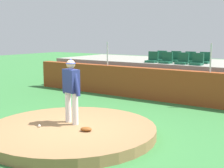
{
  "coord_description": "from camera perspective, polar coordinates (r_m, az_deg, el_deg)",
  "views": [
    {
      "loc": [
        5.56,
        -6.14,
        2.71
      ],
      "look_at": [
        0.0,
        1.94,
        1.17
      ],
      "focal_mm": 50.52,
      "sensor_mm": 36.0,
      "label": 1
    }
  ],
  "objects": [
    {
      "name": "fence_post_left",
      "position": [
        14.35,
        -0.83,
        5.54
      ],
      "size": [
        0.06,
        0.06,
        1.07
      ],
      "primitive_type": "cylinder",
      "color": "silver",
      "rests_on": "brick_barrier"
    },
    {
      "name": "fence_post_right",
      "position": [
        12.25,
        17.45,
        4.55
      ],
      "size": [
        0.06,
        0.06,
        1.07
      ],
      "primitive_type": "cylinder",
      "color": "silver",
      "rests_on": "brick_barrier"
    },
    {
      "name": "bleacher_platform",
      "position": [
        15.59,
        13.36,
        1.37
      ],
      "size": [
        13.2,
        4.16,
        1.45
      ],
      "primitive_type": "cube",
      "color": "gray",
      "rests_on": "ground_plane"
    },
    {
      "name": "stadium_chair_5",
      "position": [
        15.01,
        11.37,
        4.53
      ],
      "size": [
        0.48,
        0.44,
        0.5
      ],
      "rotation": [
        0.0,
        0.0,
        3.14
      ],
      "color": "#165038",
      "rests_on": "bleacher_platform"
    },
    {
      "name": "baseball",
      "position": [
        8.68,
        -13.02,
        -7.39
      ],
      "size": [
        0.07,
        0.07,
        0.07
      ],
      "primitive_type": "sphere",
      "color": "white",
      "rests_on": "pitchers_mound"
    },
    {
      "name": "brick_barrier",
      "position": [
        13.1,
        8.97,
        -0.17
      ],
      "size": [
        13.45,
        0.4,
        1.32
      ],
      "primitive_type": "cube",
      "color": "brown",
      "rests_on": "ground_plane"
    },
    {
      "name": "fielding_glove",
      "position": [
        8.13,
        -4.71,
        -8.16
      ],
      "size": [
        0.35,
        0.3,
        0.11
      ],
      "primitive_type": "ellipsoid",
      "rotation": [
        0.0,
        0.0,
        3.55
      ],
      "color": "brown",
      "rests_on": "pitchers_mound"
    },
    {
      "name": "pitcher",
      "position": [
        8.69,
        -7.39,
        -0.4
      ],
      "size": [
        0.8,
        0.38,
        1.8
      ],
      "rotation": [
        0.0,
        0.0,
        -0.27
      ],
      "color": "silver",
      "rests_on": "pitchers_mound"
    },
    {
      "name": "pitchers_mound",
      "position": [
        8.67,
        -7.36,
        -8.41
      ],
      "size": [
        4.58,
        4.58,
        0.27
      ],
      "primitive_type": "cylinder",
      "color": "#946D45",
      "rests_on": "ground_plane"
    },
    {
      "name": "stadium_chair_7",
      "position": [
        14.57,
        16.38,
        4.22
      ],
      "size": [
        0.48,
        0.44,
        0.5
      ],
      "rotation": [
        0.0,
        0.0,
        3.14
      ],
      "color": "#165038",
      "rests_on": "bleacher_platform"
    },
    {
      "name": "stadium_chair_3",
      "position": [
        13.67,
        15.15,
        3.98
      ],
      "size": [
        0.48,
        0.44,
        0.5
      ],
      "rotation": [
        0.0,
        0.0,
        3.14
      ],
      "color": "#165038",
      "rests_on": "bleacher_platform"
    },
    {
      "name": "ground_plane",
      "position": [
        8.72,
        -7.35,
        -9.25
      ],
      "size": [
        60.0,
        60.0,
        0.0
      ],
      "primitive_type": "plane",
      "color": "#36783A"
    },
    {
      "name": "stadium_chair_6",
      "position": [
        14.78,
        13.87,
        4.38
      ],
      "size": [
        0.48,
        0.44,
        0.5
      ],
      "rotation": [
        0.0,
        0.0,
        3.14
      ],
      "color": "#165038",
      "rests_on": "bleacher_platform"
    },
    {
      "name": "stadium_chair_2",
      "position": [
        13.93,
        12.61,
        4.17
      ],
      "size": [
        0.48,
        0.44,
        0.5
      ],
      "rotation": [
        0.0,
        0.0,
        3.14
      ],
      "color": "#165038",
      "rests_on": "bleacher_platform"
    },
    {
      "name": "stadium_chair_1",
      "position": [
        14.22,
        9.81,
        4.35
      ],
      "size": [
        0.48,
        0.44,
        0.5
      ],
      "rotation": [
        0.0,
        0.0,
        3.14
      ],
      "color": "#165038",
      "rests_on": "bleacher_platform"
    },
    {
      "name": "stadium_chair_4",
      "position": [
        15.31,
        8.89,
        4.68
      ],
      "size": [
        0.48,
        0.44,
        0.5
      ],
      "rotation": [
        0.0,
        0.0,
        3.14
      ],
      "color": "#165038",
      "rests_on": "bleacher_platform"
    },
    {
      "name": "stadium_chair_0",
      "position": [
        14.54,
        7.3,
        4.5
      ],
      "size": [
        0.48,
        0.44,
        0.5
      ],
      "rotation": [
        0.0,
        0.0,
        3.14
      ],
      "color": "#165038",
      "rests_on": "bleacher_platform"
    }
  ]
}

